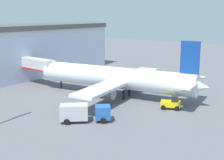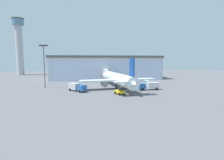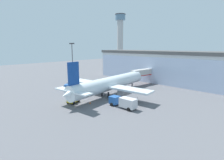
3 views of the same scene
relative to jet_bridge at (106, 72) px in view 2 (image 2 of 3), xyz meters
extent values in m
plane|color=slate|center=(1.84, -30.57, -4.50)|extent=(240.00, 240.00, 0.00)
cube|color=#BCBCBC|center=(1.84, 11.40, 1.32)|extent=(59.42, 16.99, 11.65)
cube|color=#AFC0DD|center=(1.70, 3.30, 0.74)|extent=(57.95, 1.36, 10.48)
cube|color=#505050|center=(1.84, 11.40, 7.74)|extent=(60.60, 17.33, 1.20)
cube|color=beige|center=(-0.01, -0.10, 0.18)|extent=(3.63, 12.59, 2.40)
cube|color=red|center=(-0.01, -0.10, -0.87)|extent=(3.67, 12.59, 0.30)
cylinder|color=#4C4C51|center=(0.53, 4.52, -2.76)|extent=(0.70, 0.70, 3.49)
cylinder|color=#B2B2B2|center=(-53.99, 47.76, 12.67)|extent=(4.68, 4.68, 34.34)
cylinder|color=slate|center=(-53.99, 47.76, 31.84)|extent=(7.63, 7.63, 4.00)
cylinder|color=#3F3F44|center=(-53.99, 47.76, 34.14)|extent=(8.01, 8.01, 0.60)
cylinder|color=#59595E|center=(-25.41, -15.92, 3.30)|extent=(0.36, 0.36, 15.61)
cube|color=#333338|center=(-25.41, -15.92, 11.35)|extent=(3.20, 0.40, 0.50)
cylinder|color=white|center=(1.51, -20.61, -0.88)|extent=(7.30, 31.77, 4.04)
cone|color=white|center=(-0.13, -4.94, -0.88)|extent=(4.33, 3.40, 4.04)
cone|color=white|center=(3.14, -36.28, -0.88)|extent=(4.03, 4.36, 3.64)
cube|color=white|center=(1.67, -22.18, -1.29)|extent=(28.50, 7.11, 0.50)
cube|color=white|center=(3.04, -35.29, -0.28)|extent=(11.19, 3.53, 0.30)
cube|color=navy|center=(2.99, -34.79, 3.89)|extent=(0.69, 3.22, 5.50)
cylinder|color=gray|center=(-3.71, -22.24, -2.64)|extent=(2.42, 3.40, 2.10)
cylinder|color=gray|center=(6.95, -21.12, -2.64)|extent=(2.42, 3.40, 2.10)
cylinder|color=black|center=(0.57, -23.30, -3.70)|extent=(0.50, 0.50, 1.60)
cylinder|color=black|center=(2.98, -23.05, -3.70)|extent=(0.50, 0.50, 1.60)
cylinder|color=black|center=(0.18, -7.92, -3.70)|extent=(0.40, 0.40, 1.60)
cube|color=#2659A5|center=(-11.60, -27.30, -3.10)|extent=(3.10, 3.10, 1.90)
cube|color=#B2B2B7|center=(-14.26, -24.05, -2.95)|extent=(4.24, 4.49, 2.20)
cylinder|color=black|center=(-10.75, -26.61, -4.05)|extent=(0.80, 0.89, 0.90)
cylinder|color=black|center=(-12.45, -28.00, -4.05)|extent=(0.80, 0.89, 0.90)
cylinder|color=black|center=(-14.04, -22.58, -4.05)|extent=(0.80, 0.89, 0.90)
cylinder|color=black|center=(-15.75, -23.98, -4.05)|extent=(0.80, 0.89, 0.90)
cube|color=#2659A5|center=(8.97, -26.88, -3.10)|extent=(2.27, 2.27, 1.90)
cube|color=silver|center=(13.17, -26.75, -2.95)|extent=(4.07, 2.32, 2.20)
cylinder|color=black|center=(9.00, -27.98, -4.05)|extent=(0.91, 0.33, 0.90)
cylinder|color=black|center=(8.94, -25.78, -4.05)|extent=(0.91, 0.33, 0.90)
cylinder|color=black|center=(14.20, -27.82, -4.05)|extent=(0.91, 0.33, 0.90)
cylinder|color=black|center=(14.13, -25.62, -4.05)|extent=(0.91, 0.33, 0.90)
cube|color=#9E998C|center=(10.77, -21.76, -3.98)|extent=(3.03, 2.05, 0.16)
cylinder|color=black|center=(9.78, -22.66, -4.28)|extent=(0.45, 0.19, 0.44)
cylinder|color=#9E998C|center=(9.78, -22.66, -3.45)|extent=(0.08, 0.08, 0.90)
cylinder|color=black|center=(9.54, -21.24, -4.28)|extent=(0.45, 0.19, 0.44)
cylinder|color=#9E998C|center=(9.54, -21.24, -3.45)|extent=(0.08, 0.08, 0.90)
cylinder|color=black|center=(11.99, -22.28, -4.28)|extent=(0.45, 0.19, 0.44)
cylinder|color=#9E998C|center=(11.99, -22.28, -3.45)|extent=(0.08, 0.08, 0.90)
cylinder|color=black|center=(11.75, -20.86, -4.28)|extent=(0.45, 0.19, 0.44)
cylinder|color=#9E998C|center=(11.75, -20.86, -3.45)|extent=(0.08, 0.08, 0.90)
cube|color=yellow|center=(-0.24, -33.04, -3.65)|extent=(2.79, 3.62, 0.90)
cube|color=#26262B|center=(-0.02, -33.64, -2.70)|extent=(1.66, 1.42, 1.00)
cylinder|color=black|center=(-1.47, -32.30, -4.10)|extent=(0.60, 0.87, 0.80)
cylinder|color=black|center=(0.22, -31.68, -4.10)|extent=(0.60, 0.87, 0.80)
cylinder|color=black|center=(-0.70, -34.40, -4.10)|extent=(0.60, 0.87, 0.80)
cylinder|color=black|center=(0.99, -33.78, -4.10)|extent=(0.60, 0.87, 0.80)
cone|color=orange|center=(3.47, -30.37, -4.23)|extent=(0.36, 0.36, 0.55)
cone|color=orange|center=(-10.87, -21.92, -4.23)|extent=(0.36, 0.36, 0.55)
camera|label=1|loc=(-47.00, -53.02, 11.02)|focal=50.00mm
camera|label=2|loc=(-11.75, -84.67, 6.06)|focal=28.00mm
camera|label=3|loc=(37.65, -58.09, 10.24)|focal=28.00mm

